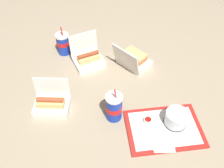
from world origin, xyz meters
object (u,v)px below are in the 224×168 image
object	(u,v)px
cake_container	(176,118)
clamshell_sandwich_corner	(133,60)
clamshell_hotdog_left	(52,103)
soda_cup_center	(63,43)
ketchup_cup	(148,121)
plastic_fork	(148,121)
food_tray	(164,128)
clamshell_hotdog_front	(88,59)
soda_cup_left	(114,107)

from	to	relation	value
cake_container	clamshell_sandwich_corner	xyz separation A→B (m)	(-0.19, 0.44, -0.01)
clamshell_sandwich_corner	clamshell_hotdog_left	xyz separation A→B (m)	(-0.44, -0.35, -0.00)
soda_cup_center	clamshell_hotdog_left	bearing A→B (deg)	-89.43
ketchup_cup	plastic_fork	xyz separation A→B (m)	(0.00, 0.00, -0.01)
food_tray	clamshell_hotdog_front	xyz separation A→B (m)	(-0.41, 0.48, 0.04)
clamshell_sandwich_corner	plastic_fork	bearing A→B (deg)	-82.90
ketchup_cup	clamshell_hotdog_left	xyz separation A→B (m)	(-0.50, 0.09, 0.01)
clamshell_hotdog_left	soda_cup_center	bearing A→B (deg)	90.57
cake_container	soda_cup_left	distance (m)	0.31
clamshell_hotdog_front	soda_cup_center	distance (m)	0.20
plastic_fork	soda_cup_left	xyz separation A→B (m)	(-0.17, 0.04, 0.06)
soda_cup_left	soda_cup_center	size ratio (longest dim) A/B	1.09
clamshell_hotdog_left	ketchup_cup	bearing A→B (deg)	-10.37
food_tray	soda_cup_center	distance (m)	0.83
food_tray	clamshell_hotdog_left	size ratio (longest dim) A/B	2.18
food_tray	clamshell_hotdog_left	world-z (taller)	clamshell_hotdog_left
cake_container	ketchup_cup	xyz separation A→B (m)	(-0.14, 0.00, -0.02)
food_tray	cake_container	distance (m)	0.08
soda_cup_left	soda_cup_center	bearing A→B (deg)	122.79
clamshell_sandwich_corner	food_tray	bearing A→B (deg)	-74.23
clamshell_sandwich_corner	soda_cup_left	bearing A→B (deg)	-106.32
food_tray	plastic_fork	xyz separation A→B (m)	(-0.08, 0.04, 0.01)
clamshell_hotdog_front	ketchup_cup	bearing A→B (deg)	-53.20
ketchup_cup	soda_cup_center	world-z (taller)	soda_cup_center
food_tray	soda_cup_left	size ratio (longest dim) A/B	1.84
clamshell_hotdog_front	clamshell_sandwich_corner	bearing A→B (deg)	-1.56
ketchup_cup	plastic_fork	bearing A→B (deg)	83.97
soda_cup_center	clamshell_hotdog_front	bearing A→B (deg)	-32.86
ketchup_cup	clamshell_sandwich_corner	size ratio (longest dim) A/B	0.16
ketchup_cup	soda_cup_center	xyz separation A→B (m)	(-0.50, 0.55, 0.05)
ketchup_cup	cake_container	bearing A→B (deg)	-0.71
clamshell_sandwich_corner	clamshell_hotdog_left	distance (m)	0.56
plastic_fork	clamshell_hotdog_left	xyz separation A→B (m)	(-0.50, 0.09, 0.02)
clamshell_sandwich_corner	soda_cup_center	size ratio (longest dim) A/B	1.28
plastic_fork	soda_cup_center	bearing A→B (deg)	103.98
ketchup_cup	clamshell_hotdog_left	world-z (taller)	clamshell_hotdog_left
cake_container	clamshell_hotdog_left	size ratio (longest dim) A/B	0.61
clamshell_hotdog_left	plastic_fork	bearing A→B (deg)	-9.87
clamshell_hotdog_left	soda_cup_center	world-z (taller)	soda_cup_center
plastic_fork	soda_cup_left	distance (m)	0.19
cake_container	clamshell_hotdog_left	distance (m)	0.64
clamshell_hotdog_left	clamshell_hotdog_front	bearing A→B (deg)	65.52
plastic_fork	clamshell_hotdog_front	distance (m)	0.56
cake_container	clamshell_hotdog_front	xyz separation A→B (m)	(-0.47, 0.45, -0.01)
soda_cup_center	food_tray	bearing A→B (deg)	-45.30
ketchup_cup	soda_cup_left	bearing A→B (deg)	166.44
clamshell_sandwich_corner	clamshell_hotdog_left	bearing A→B (deg)	-141.80
food_tray	plastic_fork	bearing A→B (deg)	155.35
food_tray	clamshell_hotdog_front	bearing A→B (deg)	130.83
soda_cup_center	soda_cup_left	bearing A→B (deg)	-57.21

